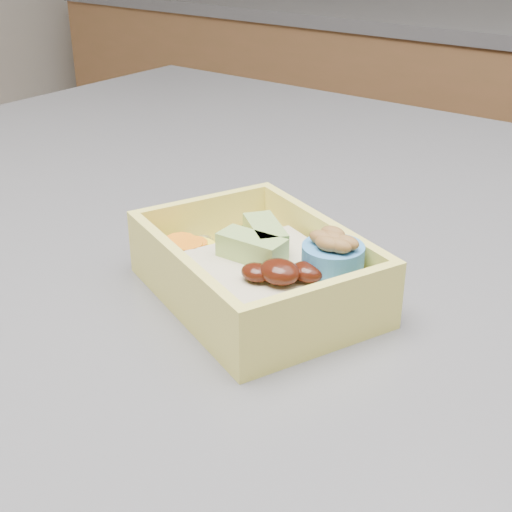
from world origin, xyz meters
The scene contains 1 object.
bento_box centered at (-0.03, -0.21, 0.94)m, with size 0.19×0.17×0.06m.
Camera 1 is at (0.22, -0.54, 1.16)m, focal length 50.00 mm.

